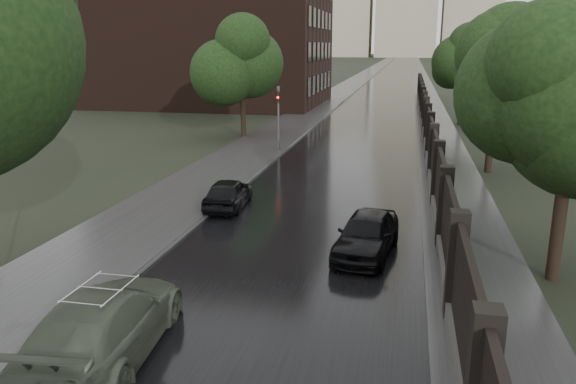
{
  "coord_description": "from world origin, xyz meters",
  "views": [
    {
      "loc": [
        3.29,
        -7.87,
        6.4
      ],
      "look_at": [
        -0.58,
        10.31,
        1.5
      ],
      "focal_mm": 35.0,
      "sensor_mm": 36.0,
      "label": 1
    }
  ],
  "objects_px": {
    "tree_right_c": "(464,63)",
    "traffic_light": "(278,113)",
    "tree_left_far": "(242,62)",
    "volga_sedan": "(104,324)",
    "tree_right_a": "(574,102)",
    "tree_right_b": "(497,75)",
    "car_right_near": "(367,234)",
    "hatchback_left": "(228,193)"
  },
  "relations": [
    {
      "from": "tree_right_c",
      "to": "traffic_light",
      "type": "height_order",
      "value": "tree_right_c"
    },
    {
      "from": "tree_left_far",
      "to": "volga_sedan",
      "type": "distance_m",
      "value": 29.18
    },
    {
      "from": "tree_left_far",
      "to": "tree_right_a",
      "type": "bearing_deg",
      "value": -54.83
    },
    {
      "from": "tree_right_b",
      "to": "car_right_near",
      "type": "height_order",
      "value": "tree_right_b"
    },
    {
      "from": "hatchback_left",
      "to": "car_right_near",
      "type": "xyz_separation_m",
      "value": [
        5.84,
        -4.09,
        0.07
      ]
    },
    {
      "from": "tree_right_b",
      "to": "hatchback_left",
      "type": "relative_size",
      "value": 1.95
    },
    {
      "from": "tree_right_b",
      "to": "traffic_light",
      "type": "distance_m",
      "value": 12.44
    },
    {
      "from": "tree_right_a",
      "to": "tree_left_far",
      "type": "bearing_deg",
      "value": 125.17
    },
    {
      "from": "traffic_light",
      "to": "volga_sedan",
      "type": "bearing_deg",
      "value": -85.98
    },
    {
      "from": "volga_sedan",
      "to": "hatchback_left",
      "type": "distance_m",
      "value": 11.31
    },
    {
      "from": "hatchback_left",
      "to": "tree_right_b",
      "type": "bearing_deg",
      "value": -144.4
    },
    {
      "from": "tree_right_b",
      "to": "tree_right_c",
      "type": "xyz_separation_m",
      "value": [
        0.0,
        18.0,
        0.0
      ]
    },
    {
      "from": "car_right_near",
      "to": "tree_left_far",
      "type": "bearing_deg",
      "value": 123.48
    },
    {
      "from": "traffic_light",
      "to": "car_right_near",
      "type": "bearing_deg",
      "value": -67.96
    },
    {
      "from": "tree_left_far",
      "to": "volga_sedan",
      "type": "bearing_deg",
      "value": -79.33
    },
    {
      "from": "tree_right_a",
      "to": "volga_sedan",
      "type": "xyz_separation_m",
      "value": [
        -10.16,
        -6.33,
        -4.19
      ]
    },
    {
      "from": "volga_sedan",
      "to": "hatchback_left",
      "type": "bearing_deg",
      "value": -90.99
    },
    {
      "from": "tree_left_far",
      "to": "traffic_light",
      "type": "distance_m",
      "value": 6.84
    },
    {
      "from": "tree_left_far",
      "to": "hatchback_left",
      "type": "relative_size",
      "value": 2.05
    },
    {
      "from": "tree_left_far",
      "to": "hatchback_left",
      "type": "distance_m",
      "value": 18.22
    },
    {
      "from": "traffic_light",
      "to": "volga_sedan",
      "type": "height_order",
      "value": "traffic_light"
    },
    {
      "from": "traffic_light",
      "to": "hatchback_left",
      "type": "bearing_deg",
      "value": -86.68
    },
    {
      "from": "tree_right_b",
      "to": "hatchback_left",
      "type": "distance_m",
      "value": 14.97
    },
    {
      "from": "traffic_light",
      "to": "car_right_near",
      "type": "xyz_separation_m",
      "value": [
        6.54,
        -16.15,
        -1.72
      ]
    },
    {
      "from": "tree_right_c",
      "to": "volga_sedan",
      "type": "xyz_separation_m",
      "value": [
        -10.16,
        -38.33,
        -4.19
      ]
    },
    {
      "from": "tree_right_c",
      "to": "car_right_near",
      "type": "bearing_deg",
      "value": -99.58
    },
    {
      "from": "tree_right_a",
      "to": "hatchback_left",
      "type": "height_order",
      "value": "tree_right_a"
    },
    {
      "from": "tree_right_c",
      "to": "traffic_light",
      "type": "distance_m",
      "value": 19.26
    },
    {
      "from": "tree_right_a",
      "to": "car_right_near",
      "type": "bearing_deg",
      "value": 170.92
    },
    {
      "from": "car_right_near",
      "to": "hatchback_left",
      "type": "bearing_deg",
      "value": 152.63
    },
    {
      "from": "hatchback_left",
      "to": "tree_right_a",
      "type": "bearing_deg",
      "value": 152.39
    },
    {
      "from": "tree_right_a",
      "to": "volga_sedan",
      "type": "bearing_deg",
      "value": -148.07
    },
    {
      "from": "volga_sedan",
      "to": "tree_right_c",
      "type": "bearing_deg",
      "value": -110.6
    },
    {
      "from": "tree_right_a",
      "to": "volga_sedan",
      "type": "relative_size",
      "value": 1.33
    },
    {
      "from": "tree_right_a",
      "to": "traffic_light",
      "type": "relative_size",
      "value": 1.75
    },
    {
      "from": "tree_left_far",
      "to": "traffic_light",
      "type": "height_order",
      "value": "tree_left_far"
    },
    {
      "from": "tree_right_a",
      "to": "hatchback_left",
      "type": "distance_m",
      "value": 12.9
    },
    {
      "from": "tree_right_a",
      "to": "tree_right_c",
      "type": "height_order",
      "value": "same"
    },
    {
      "from": "tree_right_b",
      "to": "traffic_light",
      "type": "height_order",
      "value": "tree_right_b"
    },
    {
      "from": "tree_right_b",
      "to": "traffic_light",
      "type": "bearing_deg",
      "value": 165.76
    },
    {
      "from": "traffic_light",
      "to": "tree_right_b",
      "type": "bearing_deg",
      "value": -14.24
    },
    {
      "from": "hatchback_left",
      "to": "car_right_near",
      "type": "height_order",
      "value": "car_right_near"
    }
  ]
}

